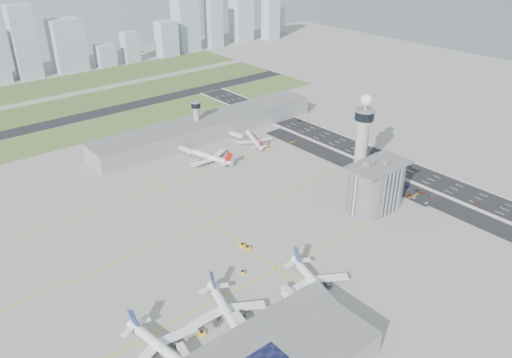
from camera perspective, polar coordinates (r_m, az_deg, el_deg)
ground at (r=311.48m, az=4.13°, el=-4.73°), size 1000.00×1000.00×0.00m
grass_strip_0 at (r=474.79m, az=-16.82°, el=5.79°), size 480.00×50.00×0.08m
grass_strip_1 at (r=541.36m, az=-20.13°, el=7.89°), size 480.00×60.00×0.08m
grass_strip_2 at (r=614.51m, az=-22.89°, el=9.61°), size 480.00×70.00×0.08m
runway at (r=507.33m, az=-18.56°, el=6.90°), size 480.00×22.00×0.10m
highway at (r=390.97m, az=16.48°, el=1.18°), size 28.00×500.00×0.10m
barrier_left at (r=380.09m, az=15.27°, el=0.67°), size 0.60×500.00×1.20m
barrier_right at (r=401.60m, az=17.64°, el=1.80°), size 0.60×500.00×1.20m
landside_road at (r=367.15m, az=15.48°, el=-0.44°), size 18.00×260.00×0.08m
parking_lot at (r=359.95m, az=16.82°, el=-1.22°), size 20.00×44.00×0.10m
taxiway_line_h_0 at (r=270.89m, az=2.30°, el=-10.20°), size 260.00×0.60×0.01m
taxiway_line_h_1 at (r=309.84m, az=-5.13°, el=-4.96°), size 260.00×0.60×0.01m
taxiway_line_h_2 at (r=354.70m, az=-10.71°, el=-0.91°), size 260.00×0.60×0.01m
taxiway_line_v at (r=309.84m, az=-5.13°, el=-4.96°), size 0.60×260.00×0.01m
control_tower at (r=348.79m, az=12.07°, el=4.83°), size 14.00×14.00×64.50m
secondary_tower at (r=426.89m, az=-6.82°, el=7.10°), size 8.60×8.60×31.90m
admin_building at (r=326.16m, az=13.55°, el=-0.81°), size 42.00×24.00×33.50m
terminal_pier at (r=434.28m, az=-5.49°, el=5.98°), size 210.00×32.00×15.80m
airplane_near_a at (r=225.28m, az=-10.70°, el=-18.03°), size 44.53×50.15×12.56m
airplane_near_b at (r=237.47m, az=-3.26°, el=-14.61°), size 49.22×54.00×12.72m
airplane_near_c at (r=255.02m, az=6.89°, el=-11.36°), size 48.83×53.64×12.67m
airplane_far_a at (r=386.16m, az=-5.46°, el=2.94°), size 49.07×53.89×12.73m
airplane_far_b at (r=416.92m, az=-0.25°, el=4.81°), size 44.83×47.99×10.78m
jet_bridge_near_1 at (r=230.08m, az=-0.68°, el=-17.44°), size 5.39×14.31×5.70m
jet_bridge_near_2 at (r=244.91m, az=4.95°, el=-14.23°), size 5.39×14.31×5.70m
jet_bridge_far_0 at (r=404.99m, az=-8.59°, el=3.40°), size 5.39×14.31×5.70m
jet_bridge_far_1 at (r=430.41m, az=-2.93°, el=5.15°), size 5.39×14.31×5.70m
tug_0 at (r=235.21m, az=-6.23°, el=-17.07°), size 3.76×3.18×1.85m
tug_1 at (r=267.18m, az=-1.54°, el=-10.58°), size 3.25×3.37×1.62m
tug_2 at (r=284.60m, az=-1.00°, el=-7.84°), size 4.21×3.81×2.02m
tug_3 at (r=286.99m, az=-1.56°, el=-7.53°), size 2.30×3.28×1.87m
tug_4 at (r=387.93m, az=-5.66°, el=2.16°), size 3.77×3.77×1.84m
tug_5 at (r=408.10m, az=1.38°, el=3.59°), size 3.38×3.09×1.62m
car_lot_0 at (r=346.94m, az=18.92°, el=-2.58°), size 3.43×1.65×1.13m
car_lot_1 at (r=351.07m, az=17.71°, el=-2.02°), size 3.40×1.43×1.09m
car_lot_2 at (r=352.78m, az=17.12°, el=-1.78°), size 3.93×1.88×1.08m
car_lot_3 at (r=358.53m, az=15.86°, el=-1.10°), size 4.06×1.84×1.15m
car_lot_4 at (r=360.44m, az=15.00°, el=-0.83°), size 3.32×1.58×1.09m
car_lot_5 at (r=362.67m, az=14.38°, el=-0.56°), size 3.74×1.72×1.19m
car_lot_6 at (r=356.72m, az=19.57°, el=-1.83°), size 4.93×2.74×1.30m
car_lot_7 at (r=359.47m, az=18.53°, el=-1.42°), size 4.49×2.20×1.26m
car_lot_8 at (r=361.06m, az=17.93°, el=-1.20°), size 3.56×1.64×1.18m
car_lot_9 at (r=364.38m, az=16.97°, el=-0.77°), size 4.10×2.00×1.29m
car_lot_10 at (r=367.49m, az=15.94°, el=-0.39°), size 4.11×2.27×1.09m
car_lot_11 at (r=372.12m, az=14.99°, el=0.12°), size 4.48×2.02×1.27m
car_hw_0 at (r=358.90m, az=23.88°, el=-2.49°), size 1.56×3.55×1.19m
car_hw_1 at (r=410.21m, az=12.10°, el=3.06°), size 1.79×3.97×1.27m
car_hw_2 at (r=466.65m, az=4.95°, el=6.58°), size 2.61×4.45×1.16m
car_hw_4 at (r=498.59m, az=-1.06°, el=8.06°), size 1.82×3.78×1.25m
skyline_bldg_8 at (r=653.54m, az=-25.01°, el=13.99°), size 26.33×21.06×83.39m
skyline_bldg_9 at (r=670.63m, az=-20.74°, el=14.10°), size 36.96×29.57×62.11m
skyline_bldg_10 at (r=681.45m, az=-16.81°, el=13.37°), size 23.01×18.41×27.75m
skyline_bldg_11 at (r=693.99m, az=-14.17°, el=14.41°), size 20.22×16.18×38.97m
skyline_bldg_12 at (r=715.92m, az=-10.17°, el=15.50°), size 26.14×20.92×46.89m
skyline_bldg_13 at (r=742.60m, az=-8.06°, el=17.41°), size 32.26×25.81×81.20m
skyline_bldg_14 at (r=761.59m, az=-4.85°, el=17.34°), size 21.59×17.28×68.75m
skyline_bldg_15 at (r=803.37m, az=-1.69°, el=17.74°), size 30.25×24.20×63.40m
skyline_bldg_16 at (r=814.71m, az=1.68°, el=18.17°), size 23.04×18.43×71.56m
skyline_bldg_17 at (r=861.31m, az=2.33°, el=17.63°), size 22.64×18.11×41.06m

